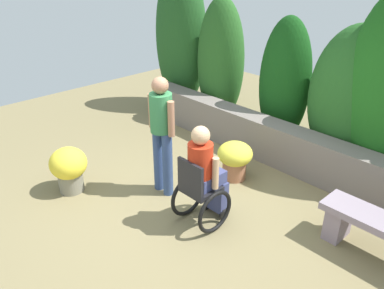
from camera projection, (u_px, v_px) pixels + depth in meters
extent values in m
plane|color=olive|center=(188.00, 208.00, 5.22)|extent=(11.27, 11.27, 0.00)
cube|color=slate|center=(275.00, 143.00, 6.24)|extent=(5.73, 0.39, 0.66)
ellipsoid|color=#215221|center=(181.00, 38.00, 8.02)|extent=(1.23, 0.86, 2.96)
ellipsoid|color=#265920|center=(220.00, 62.00, 7.40)|extent=(1.02, 0.71, 2.39)
ellipsoid|color=#134614|center=(284.00, 82.00, 6.58)|extent=(0.94, 0.65, 2.19)
ellipsoid|color=#245A20|center=(353.00, 100.00, 5.78)|extent=(1.39, 0.97, 2.21)
cube|color=gray|center=(338.00, 222.00, 4.62)|extent=(0.20, 0.34, 0.41)
cube|color=black|center=(201.00, 189.00, 4.73)|extent=(0.40, 0.40, 0.06)
cube|color=black|center=(190.00, 178.00, 4.52)|extent=(0.40, 0.04, 0.40)
cube|color=black|center=(218.00, 205.00, 5.10)|extent=(0.28, 0.12, 0.03)
torus|color=black|center=(188.00, 196.00, 4.98)|extent=(0.05, 0.56, 0.56)
torus|color=black|center=(215.00, 212.00, 4.67)|extent=(0.05, 0.56, 0.56)
cylinder|color=black|center=(207.00, 206.00, 5.17)|extent=(0.03, 0.10, 0.10)
cylinder|color=black|center=(222.00, 215.00, 4.99)|extent=(0.03, 0.10, 0.10)
cube|color=#3C4372|center=(207.00, 178.00, 4.74)|extent=(0.30, 0.40, 0.16)
cube|color=#3C4372|center=(218.00, 195.00, 5.02)|extent=(0.26, 0.14, 0.43)
cylinder|color=red|center=(200.00, 163.00, 4.56)|extent=(0.30, 0.30, 0.50)
cylinder|color=tan|center=(193.00, 162.00, 4.75)|extent=(0.08, 0.08, 0.40)
cylinder|color=tan|center=(215.00, 173.00, 4.50)|extent=(0.08, 0.08, 0.40)
sphere|color=tan|center=(201.00, 135.00, 4.40)|extent=(0.22, 0.22, 0.22)
cylinder|color=#33497C|center=(158.00, 159.00, 5.45)|extent=(0.14, 0.14, 0.94)
cylinder|color=#33497C|center=(168.00, 165.00, 5.32)|extent=(0.14, 0.14, 0.94)
cylinder|color=#357E49|center=(161.00, 113.00, 5.06)|extent=(0.30, 0.30, 0.52)
cylinder|color=#A77455|center=(152.00, 111.00, 5.21)|extent=(0.09, 0.09, 0.47)
cylinder|color=#A77455|center=(171.00, 119.00, 4.95)|extent=(0.09, 0.09, 0.47)
sphere|color=#A77455|center=(160.00, 85.00, 4.90)|extent=(0.22, 0.22, 0.22)
cylinder|color=gray|center=(71.00, 181.00, 5.54)|extent=(0.35, 0.35, 0.32)
ellipsoid|color=#41672F|center=(69.00, 167.00, 5.44)|extent=(0.38, 0.38, 0.16)
ellipsoid|color=yellow|center=(68.00, 163.00, 5.41)|extent=(0.52, 0.52, 0.45)
cylinder|color=#A46647|center=(234.00, 169.00, 5.85)|extent=(0.36, 0.36, 0.31)
ellipsoid|color=#21692E|center=(235.00, 157.00, 5.76)|extent=(0.39, 0.39, 0.12)
ellipsoid|color=yellow|center=(235.00, 154.00, 5.74)|extent=(0.52, 0.52, 0.35)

